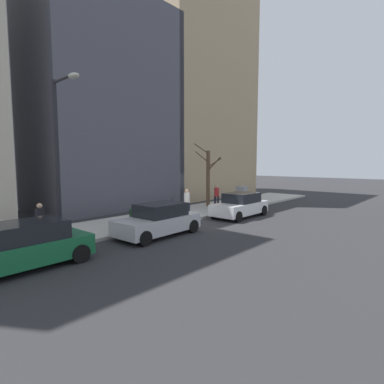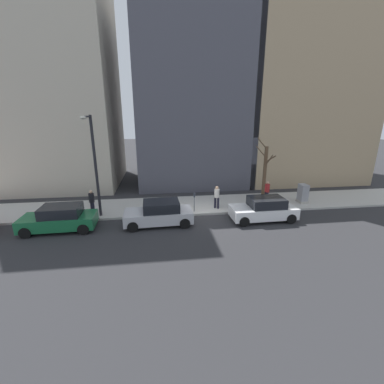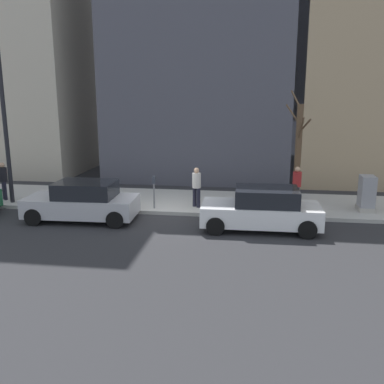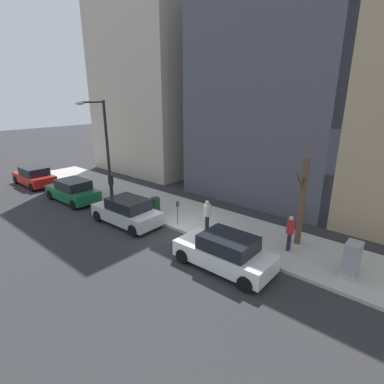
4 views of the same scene
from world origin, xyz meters
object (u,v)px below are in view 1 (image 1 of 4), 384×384
Objects in this scene: parking_meter at (172,206)px; pedestrian_far_corner at (40,221)px; bare_tree at (208,177)px; streetlamp at (60,148)px; parked_car_green at (23,246)px; pedestrian_near_meter at (217,195)px; office_tower_left at (178,96)px; parked_car_silver at (159,220)px; trash_bin at (135,217)px; utility_box at (242,195)px; office_block_center at (91,110)px; parked_car_white at (240,205)px; pedestrian_midblock at (187,201)px.

pedestrian_far_corner is at bearing 85.66° from parking_meter.
streetlamp is at bearing 100.72° from bare_tree.
parked_car_green is 3.14× the size of parking_meter.
pedestrian_far_corner is at bearing 78.90° from pedestrian_near_meter.
office_tower_left is at bearing -46.98° from parking_meter.
trash_bin is at bearing -6.22° from parked_car_silver.
pedestrian_near_meter is (0.44, 2.71, 0.24)m from utility_box.
parked_car_green is 0.20× the size of office_tower_left.
office_tower_left is (11.37, -18.35, 6.57)m from streetlamp.
parking_meter is at bearing 95.69° from utility_box.
office_block_center reaches higher than pedestrian_near_meter.
utility_box is at bearing -79.61° from parked_car_silver.
utility_box is 2.76m from pedestrian_near_meter.
utility_box is 0.09× the size of office_block_center.
utility_box is at bearing -59.49° from parked_car_white.
pedestrian_midblock is at bearing 86.79° from pedestrian_near_meter.
trash_bin is 12.58m from office_block_center.
office_tower_left is (12.82, -20.34, 9.85)m from parked_car_green.
office_tower_left reaches higher than pedestrian_near_meter.
streetlamp is 8.58m from pedestrian_midblock.
pedestrian_midblock is 11.85m from office_block_center.
parking_meter is 0.81× the size of pedestrian_far_corner.
pedestrian_midblock is at bearing -65.97° from parked_car_silver.
utility_box is at bearing -141.80° from office_block_center.
streetlamp is at bearing 91.51° from parking_meter.
office_tower_left is at bearing -50.51° from parked_car_silver.
pedestrian_near_meter reaches higher than parked_car_silver.
streetlamp is 5.34m from trash_bin.
pedestrian_far_corner is 0.11× the size of office_block_center.
utility_box is at bearing 161.46° from office_tower_left.
parking_meter is 6.42m from bare_tree.
parked_car_green is at bearing 87.08° from pedestrian_near_meter.
parked_car_green is (0.09, 12.67, 0.00)m from parked_car_white.
parking_meter is 6.96m from pedestrian_far_corner.
pedestrian_far_corner reaches higher than parked_car_green.
utility_box is (2.40, -10.97, 0.11)m from parked_car_silver.
office_block_center is at bearing 13.17° from pedestrian_near_meter.
streetlamp is 22.57m from office_tower_left.
parked_car_white is 3.44m from pedestrian_midblock.
parked_car_white is at bearing 149.31° from office_tower_left.
pedestrian_far_corner is at bearing 89.05° from trash_bin.
parked_car_white is 4.91m from utility_box.
parked_car_green is 2.57m from pedestrian_far_corner.
pedestrian_near_meter is 12.11m from office_block_center.
office_block_center is at bearing 94.73° from office_tower_left.
trash_bin is (2.15, 6.64, -0.14)m from parked_car_white.
pedestrian_midblock is at bearing -85.53° from streetlamp.
parked_car_white is 2.55× the size of pedestrian_near_meter.
pedestrian_midblock is (-1.69, 4.19, -1.30)m from bare_tree.
bare_tree is 0.22× the size of office_tower_left.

